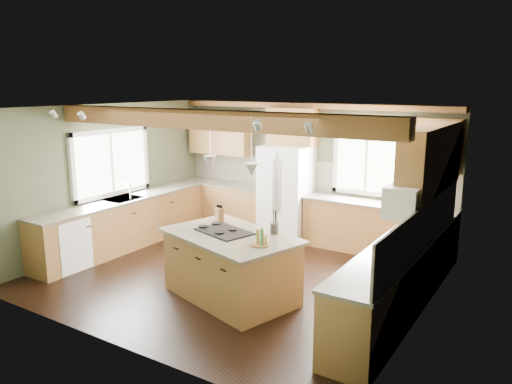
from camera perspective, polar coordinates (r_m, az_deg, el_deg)
The scene contains 37 objects.
floor at distance 7.94m, azimuth -2.25°, elevation -9.49°, with size 5.60×5.60×0.00m, color black.
ceiling at distance 7.38m, azimuth -2.42°, elevation 9.60°, with size 5.60×5.60×0.00m, color silver.
wall_back at distance 9.68m, azimuth 6.13°, elevation 2.43°, with size 5.60×5.60×0.00m, color #4B533B.
wall_left at distance 9.41m, azimuth -16.51°, elevation 1.71°, with size 5.00×5.00×0.00m, color #4B533B.
wall_right at distance 6.43m, azimuth 18.68°, elevation -3.19°, with size 5.00×5.00×0.00m, color #4B533B.
ceiling_beam at distance 6.82m, azimuth -5.83°, elevation 8.24°, with size 5.55×0.26×0.26m, color brown.
soffit_trim at distance 9.45m, azimuth 6.03°, elevation 9.77°, with size 5.55×0.20×0.10m, color brown.
backsplash_back at distance 9.68m, azimuth 6.08°, elevation 1.90°, with size 5.58×0.03×0.58m, color brown.
backsplash_right at distance 6.51m, azimuth 18.60°, elevation -3.84°, with size 0.03×3.70×0.58m, color brown.
base_cab_back_left at distance 10.51m, azimuth -3.49°, elevation -1.52°, with size 2.02×0.60×0.88m, color brown.
counter_back_left at distance 10.41m, azimuth -3.53°, elevation 0.94°, with size 2.06×0.64×0.04m, color #4B4437.
base_cab_back_right at distance 9.05m, azimuth 13.65°, elevation -4.14°, with size 2.62×0.60×0.88m, color brown.
counter_back_right at distance 8.93m, azimuth 13.80°, elevation -1.31°, with size 2.66×0.64×0.04m, color #4B4437.
base_cab_left at distance 9.41m, azimuth -14.75°, elevation -3.56°, with size 0.60×3.70×0.88m, color brown.
counter_left at distance 9.30m, azimuth -14.91°, elevation -0.83°, with size 0.64×3.74×0.04m, color #4B4437.
base_cab_right at distance 6.82m, azimuth 15.81°, elevation -9.76°, with size 0.60×3.70×0.88m, color brown.
counter_right at distance 6.66m, azimuth 16.04°, elevation -6.08°, with size 0.64×3.74×0.04m, color #4B4437.
upper_cab_back_left at distance 10.47m, azimuth -4.09°, elevation 6.81°, with size 1.40×0.35×0.90m, color brown.
upper_cab_over_fridge at distance 9.55m, azimuth 4.15°, elevation 7.48°, with size 0.96×0.35×0.70m, color brown.
upper_cab_right at distance 7.20m, azimuth 19.43°, elevation 3.65°, with size 0.35×2.20×0.90m, color brown.
upper_cab_back_corner at distance 8.65m, azimuth 19.52°, elevation 4.98°, with size 0.90×0.35×0.90m, color brown.
window_left at distance 9.38m, azimuth -16.29°, elevation 3.25°, with size 0.04×1.60×1.05m, color white.
window_back at distance 9.17m, azimuth 12.56°, elevation 3.25°, with size 1.10×0.04×1.00m, color white.
sink at distance 9.30m, azimuth -14.91°, elevation -0.80°, with size 0.50×0.65×0.03m, color #262628.
faucet at distance 9.14m, azimuth -14.19°, elevation -0.06°, with size 0.02×0.02×0.28m, color #B2B2B7.
dishwasher at distance 8.62m, azimuth -21.04°, elevation -5.52°, with size 0.60×0.60×0.84m, color white.
oven at distance 5.69m, azimuth 11.77°, elevation -14.22°, with size 0.60×0.72×0.84m, color white.
microwave at distance 6.38m, azimuth 16.81°, elevation -0.88°, with size 0.40×0.70×0.38m, color white.
pendant_left at distance 7.00m, azimuth -5.23°, elevation 3.49°, with size 0.18×0.18×0.16m, color #B2B2B7.
pendant_right at distance 6.32m, azimuth -0.53°, elevation 2.58°, with size 0.18×0.18×0.16m, color #B2B2B7.
refrigerator at distance 9.56m, azimuth 3.45°, elevation -0.09°, with size 0.90×0.74×1.80m, color silver.
island at distance 7.03m, azimuth -2.87°, elevation -8.60°, with size 1.77×1.08×0.88m, color brown.
island_top at distance 6.88m, azimuth -2.91°, elevation -5.02°, with size 1.88×1.20×0.04m, color #4B4437.
cooktop at distance 6.98m, azimuth -3.66°, elevation -4.51°, with size 0.77×0.51×0.02m, color black.
knife_block at distance 7.52m, azimuth -4.18°, elevation -2.56°, with size 0.12×0.09×0.20m, color brown.
utensil_crock at distance 6.88m, azimuth 2.10°, elevation -4.19°, with size 0.11×0.11×0.15m, color #3C3330.
bottle_tray at distance 6.38m, azimuth 0.44°, elevation -5.16°, with size 0.24×0.24×0.22m, color brown, non-canonical shape.
Camera 1 is at (4.21, -6.06, 2.95)m, focal length 35.00 mm.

